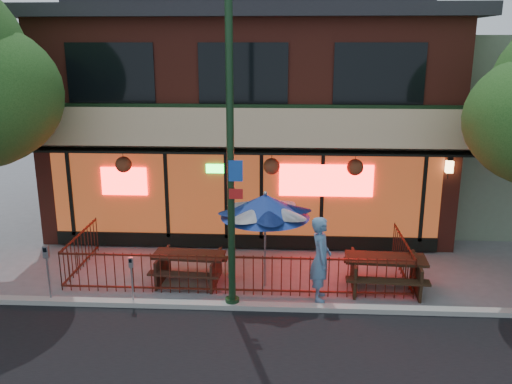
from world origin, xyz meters
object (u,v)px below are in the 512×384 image
(picnic_table_right, at_px, (385,268))
(picnic_table_left, at_px, (189,263))
(patio_umbrella, at_px, (265,206))
(parking_meter_far, at_px, (47,264))
(street_light, at_px, (231,172))
(parking_meter_near, at_px, (132,273))
(pedestrian, at_px, (321,259))

(picnic_table_right, bearing_deg, picnic_table_left, 178.26)
(patio_umbrella, bearing_deg, parking_meter_far, -166.94)
(parking_meter_far, bearing_deg, street_light, 0.45)
(parking_meter_near, bearing_deg, street_light, 0.97)
(picnic_table_left, bearing_deg, street_light, -46.15)
(street_light, relative_size, picnic_table_right, 3.49)
(street_light, distance_m, pedestrian, 2.98)
(picnic_table_right, xyz_separation_m, pedestrian, (-1.60, -0.60, 0.46))
(patio_umbrella, relative_size, parking_meter_far, 1.74)
(picnic_table_left, xyz_separation_m, patio_umbrella, (1.90, -0.15, 1.58))
(picnic_table_right, distance_m, parking_meter_near, 5.99)
(picnic_table_right, height_order, parking_meter_near, parking_meter_near)
(pedestrian, xyz_separation_m, parking_meter_near, (-4.27, -0.54, -0.22))
(patio_umbrella, xyz_separation_m, parking_meter_near, (-2.97, -1.14, -1.28))
(street_light, bearing_deg, pedestrian, 14.13)
(pedestrian, distance_m, parking_meter_far, 6.22)
(picnic_table_right, bearing_deg, pedestrian, -159.43)
(pedestrian, height_order, parking_meter_near, pedestrian)
(street_light, relative_size, picnic_table_left, 3.81)
(street_light, bearing_deg, picnic_table_right, 17.04)
(picnic_table_right, bearing_deg, parking_meter_near, -169.00)
(picnic_table_right, bearing_deg, street_light, -162.96)
(street_light, bearing_deg, patio_umbrella, 57.76)
(parking_meter_near, height_order, parking_meter_far, parking_meter_far)
(parking_meter_near, bearing_deg, picnic_table_left, 50.15)
(picnic_table_left, distance_m, patio_umbrella, 2.47)
(patio_umbrella, bearing_deg, pedestrian, -24.73)
(street_light, xyz_separation_m, parking_meter_far, (-4.20, -0.03, -2.21))
(picnic_table_right, distance_m, pedestrian, 1.77)
(patio_umbrella, xyz_separation_m, pedestrian, (1.30, -0.60, -1.07))
(picnic_table_left, bearing_deg, parking_meter_far, -156.88)
(pedestrian, bearing_deg, parking_meter_near, 97.50)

